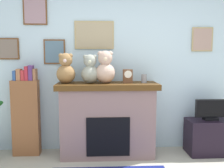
{
  "coord_description": "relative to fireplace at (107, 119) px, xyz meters",
  "views": [
    {
      "loc": [
        -0.39,
        -1.97,
        1.46
      ],
      "look_at": [
        -0.2,
        1.68,
        1.05
      ],
      "focal_mm": 40.79,
      "sensor_mm": 36.0,
      "label": 1
    }
  ],
  "objects": [
    {
      "name": "fireplace",
      "position": [
        0.0,
        0.0,
        0.0
      ],
      "size": [
        1.45,
        0.58,
        1.07
      ],
      "color": "#856764",
      "rests_on": "ground_plane"
    },
    {
      "name": "television",
      "position": [
        1.53,
        -0.04,
        0.11
      ],
      "size": [
        0.47,
        0.14,
        0.31
      ],
      "color": "black",
      "rests_on": "tv_stand"
    },
    {
      "name": "teddy_bear_grey",
      "position": [
        -0.59,
        -0.02,
        0.72
      ],
      "size": [
        0.27,
        0.27,
        0.43
      ],
      "color": "olive",
      "rests_on": "fireplace"
    },
    {
      "name": "teddy_bear_cream",
      "position": [
        -0.25,
        -0.02,
        0.71
      ],
      "size": [
        0.26,
        0.26,
        0.41
      ],
      "color": "#969A8C",
      "rests_on": "fireplace"
    },
    {
      "name": "candle_jar",
      "position": [
        0.53,
        -0.02,
        0.59
      ],
      "size": [
        0.08,
        0.08,
        0.13
      ],
      "primitive_type": "cylinder",
      "color": "gray",
      "rests_on": "fireplace"
    },
    {
      "name": "tv_stand",
      "position": [
        1.53,
        -0.04,
        -0.28
      ],
      "size": [
        0.67,
        0.4,
        0.51
      ],
      "primitive_type": "cube",
      "color": "black",
      "rests_on": "ground_plane"
    },
    {
      "name": "back_wall",
      "position": [
        0.26,
        0.32,
        0.76
      ],
      "size": [
        5.2,
        0.15,
        2.6
      ],
      "color": "silver",
      "rests_on": "ground_plane"
    },
    {
      "name": "mantel_clock",
      "position": [
        0.29,
        -0.02,
        0.63
      ],
      "size": [
        0.13,
        0.1,
        0.2
      ],
      "color": "brown",
      "rests_on": "fireplace"
    },
    {
      "name": "teddy_bear_tan",
      "position": [
        -0.03,
        -0.02,
        0.74
      ],
      "size": [
        0.29,
        0.29,
        0.46
      ],
      "color": "#CCA995",
      "rests_on": "fireplace"
    },
    {
      "name": "bookshelf",
      "position": [
        -1.19,
        0.06,
        0.07
      ],
      "size": [
        0.38,
        0.16,
        1.33
      ],
      "color": "brown",
      "rests_on": "ground_plane"
    }
  ]
}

